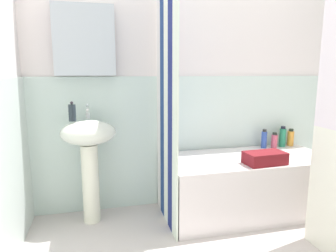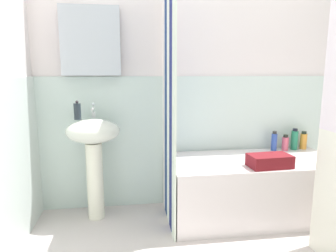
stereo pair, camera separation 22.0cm
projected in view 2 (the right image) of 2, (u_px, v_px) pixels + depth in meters
name	position (u px, v px, depth m)	size (l,w,h in m)	color
wall_back_tiled	(203.00, 83.00, 2.75)	(3.60, 0.18, 2.40)	silver
sink	(94.00, 147.00, 2.48)	(0.44, 0.34, 0.86)	white
faucet	(93.00, 111.00, 2.51)	(0.03, 0.12, 0.12)	silver
soap_dispenser	(77.00, 111.00, 2.41)	(0.06, 0.06, 0.16)	#242D35
bathtub	(252.00, 187.00, 2.59)	(1.44, 0.67, 0.51)	silver
shower_curtain	(169.00, 103.00, 2.36)	(0.01, 0.67, 2.00)	white
conditioner_bottle	(303.00, 141.00, 2.88)	(0.06, 0.06, 0.17)	gold
body_wash_bottle	(294.00, 140.00, 2.85)	(0.06, 0.06, 0.20)	#247F5A
shampoo_bottle	(285.00, 143.00, 2.83)	(0.06, 0.06, 0.15)	#CE526A
lotion_bottle	(274.00, 141.00, 2.82)	(0.05, 0.05, 0.19)	#304DA5
towel_folded	(270.00, 161.00, 2.33)	(0.32, 0.18, 0.10)	maroon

